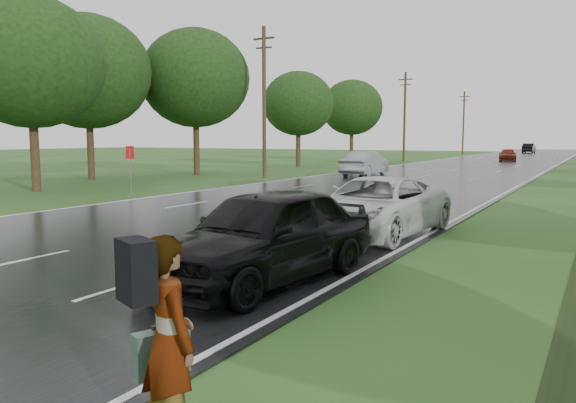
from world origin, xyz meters
The scene contains 20 objects.
ground centered at (0.00, 0.00, 0.00)m, with size 220.00×220.00×0.00m, color #234819.
road centered at (0.00, 45.00, 0.02)m, with size 14.00×180.00×0.04m, color black.
edge_stripe_east centered at (6.75, 45.00, 0.04)m, with size 0.12×180.00×0.01m, color silver.
edge_stripe_west centered at (-6.75, 45.00, 0.04)m, with size 0.12×180.00×0.01m, color silver.
center_line centered at (0.00, 45.00, 0.04)m, with size 0.12×180.00×0.01m, color silver.
road_sign centered at (-8.50, 12.00, 1.64)m, with size 0.50×0.06×2.30m.
utility_pole_mid centered at (-9.20, 25.00, 5.20)m, with size 1.60×0.26×10.00m.
utility_pole_far centered at (-9.20, 55.00, 5.20)m, with size 1.60×0.26×10.00m.
utility_pole_distant centered at (-9.20, 85.00, 5.20)m, with size 1.60×0.26×10.00m.
tree_west_b centered at (-14.00, 11.00, 6.37)m, with size 7.20×7.20×9.62m.
tree_west_c centered at (-15.00, 25.00, 6.92)m, with size 7.80×7.80×10.43m.
tree_west_d centered at (-14.20, 39.00, 5.82)m, with size 6.60×6.60×8.80m.
tree_west_e centered at (-18.00, 18.00, 6.83)m, with size 8.00×8.00×10.44m.
tree_west_f centered at (-14.80, 53.00, 6.14)m, with size 7.00×7.00×9.29m.
pedestrian centered at (7.66, -3.67, 0.97)m, with size 0.91×0.96×1.87m.
white_pickup centered at (5.50, 7.13, 0.83)m, with size 2.62×5.68×1.58m, color silver.
dark_sedan centered at (5.51, 1.41, 0.92)m, with size 2.07×5.15×1.75m, color black.
silver_sedan centered at (-3.66, 29.30, 0.90)m, with size 1.81×5.19×1.71m, color gray.
far_car_red centered at (1.00, 61.60, 0.71)m, with size 1.88×4.62×1.34m, color maroon.
far_car_dark centered at (-1.00, 99.74, 0.87)m, with size 1.75×5.01×1.65m, color black.
Camera 1 is at (10.89, -7.23, 2.68)m, focal length 35.00 mm.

